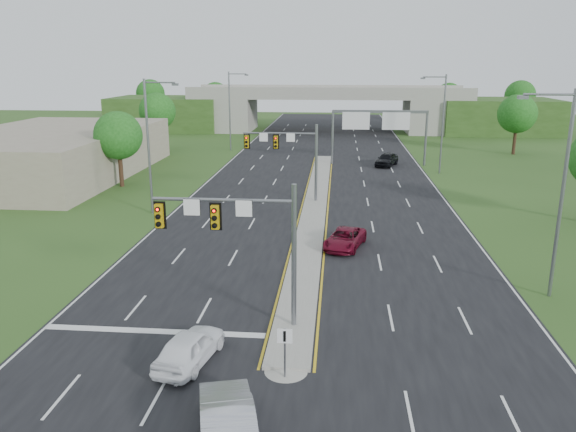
# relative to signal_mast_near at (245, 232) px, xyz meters

# --- Properties ---
(ground) EXTENTS (240.00, 240.00, 0.00)m
(ground) POSITION_rel_signal_mast_near_xyz_m (2.26, 0.07, -4.73)
(ground) COLOR #2C4C1B
(ground) RESTS_ON ground
(road) EXTENTS (24.00, 160.00, 0.02)m
(road) POSITION_rel_signal_mast_near_xyz_m (2.26, 35.07, -4.72)
(road) COLOR black
(road) RESTS_ON ground
(median) EXTENTS (2.00, 54.00, 0.16)m
(median) POSITION_rel_signal_mast_near_xyz_m (2.26, 23.07, -4.63)
(median) COLOR gray
(median) RESTS_ON road
(median_nose) EXTENTS (2.00, 2.00, 0.16)m
(median_nose) POSITION_rel_signal_mast_near_xyz_m (2.26, -3.93, -4.63)
(median_nose) COLOR gray
(median_nose) RESTS_ON road
(lane_markings) EXTENTS (23.72, 160.00, 0.01)m
(lane_markings) POSITION_rel_signal_mast_near_xyz_m (1.66, 28.99, -4.70)
(lane_markings) COLOR gold
(lane_markings) RESTS_ON road
(signal_mast_near) EXTENTS (6.62, 0.60, 7.00)m
(signal_mast_near) POSITION_rel_signal_mast_near_xyz_m (0.00, 0.00, 0.00)
(signal_mast_near) COLOR slate
(signal_mast_near) RESTS_ON ground
(signal_mast_far) EXTENTS (6.62, 0.60, 7.00)m
(signal_mast_far) POSITION_rel_signal_mast_near_xyz_m (0.00, 25.00, 0.00)
(signal_mast_far) COLOR slate
(signal_mast_far) RESTS_ON ground
(keep_right_sign) EXTENTS (0.60, 0.13, 2.20)m
(keep_right_sign) POSITION_rel_signal_mast_near_xyz_m (2.26, -4.45, -3.21)
(keep_right_sign) COLOR slate
(keep_right_sign) RESTS_ON ground
(sign_gantry) EXTENTS (11.58, 0.44, 6.67)m
(sign_gantry) POSITION_rel_signal_mast_near_xyz_m (8.95, 44.99, 0.51)
(sign_gantry) COLOR slate
(sign_gantry) RESTS_ON ground
(overpass) EXTENTS (80.00, 14.00, 8.10)m
(overpass) POSITION_rel_signal_mast_near_xyz_m (2.26, 80.07, -1.17)
(overpass) COLOR gray
(overpass) RESTS_ON ground
(lightpole_l_mid) EXTENTS (2.85, 0.25, 11.00)m
(lightpole_l_mid) POSITION_rel_signal_mast_near_xyz_m (-11.03, 20.07, 1.38)
(lightpole_l_mid) COLOR slate
(lightpole_l_mid) RESTS_ON ground
(lightpole_l_far) EXTENTS (2.85, 0.25, 11.00)m
(lightpole_l_far) POSITION_rel_signal_mast_near_xyz_m (-11.03, 55.07, 1.38)
(lightpole_l_far) COLOR slate
(lightpole_l_far) RESTS_ON ground
(lightpole_r_near) EXTENTS (2.85, 0.25, 11.00)m
(lightpole_r_near) POSITION_rel_signal_mast_near_xyz_m (15.56, 5.07, 1.38)
(lightpole_r_near) COLOR slate
(lightpole_r_near) RESTS_ON ground
(lightpole_r_far) EXTENTS (2.85, 0.25, 11.00)m
(lightpole_r_far) POSITION_rel_signal_mast_near_xyz_m (15.56, 40.07, 1.38)
(lightpole_r_far) COLOR slate
(lightpole_r_far) RESTS_ON ground
(tree_l_near) EXTENTS (4.80, 4.80, 7.60)m
(tree_l_near) POSITION_rel_signal_mast_near_xyz_m (-17.74, 30.07, 0.45)
(tree_l_near) COLOR #382316
(tree_l_near) RESTS_ON ground
(tree_l_mid) EXTENTS (5.20, 5.20, 8.12)m
(tree_l_mid) POSITION_rel_signal_mast_near_xyz_m (-21.74, 55.07, 0.78)
(tree_l_mid) COLOR #382316
(tree_l_mid) RESTS_ON ground
(tree_r_mid) EXTENTS (5.20, 5.20, 8.12)m
(tree_r_mid) POSITION_rel_signal_mast_near_xyz_m (28.26, 55.07, 0.78)
(tree_r_mid) COLOR #382316
(tree_r_mid) RESTS_ON ground
(tree_back_a) EXTENTS (6.00, 6.00, 8.85)m
(tree_back_a) POSITION_rel_signal_mast_near_xyz_m (-35.74, 94.07, 1.11)
(tree_back_a) COLOR #382316
(tree_back_a) RESTS_ON ground
(tree_back_b) EXTENTS (5.60, 5.60, 8.32)m
(tree_back_b) POSITION_rel_signal_mast_near_xyz_m (-21.74, 94.07, 0.78)
(tree_back_b) COLOR #382316
(tree_back_b) RESTS_ON ground
(tree_back_c) EXTENTS (5.60, 5.60, 8.32)m
(tree_back_c) POSITION_rel_signal_mast_near_xyz_m (26.26, 94.07, 0.78)
(tree_back_c) COLOR #382316
(tree_back_c) RESTS_ON ground
(tree_back_d) EXTENTS (6.00, 6.00, 8.85)m
(tree_back_d) POSITION_rel_signal_mast_near_xyz_m (40.26, 94.07, 1.11)
(tree_back_d) COLOR #382316
(tree_back_d) RESTS_ON ground
(commercial_building) EXTENTS (18.00, 30.00, 5.00)m
(commercial_building) POSITION_rel_signal_mast_near_xyz_m (-27.74, 35.07, -2.23)
(commercial_building) COLOR gray
(commercial_building) RESTS_ON ground
(car_white) EXTENTS (2.53, 4.49, 1.44)m
(car_white) POSITION_rel_signal_mast_near_xyz_m (-1.82, -3.57, -3.98)
(car_white) COLOR white
(car_white) RESTS_ON road
(car_silver) EXTENTS (2.98, 5.29, 1.65)m
(car_silver) POSITION_rel_signal_mast_near_xyz_m (0.76, -8.57, -3.88)
(car_silver) COLOR #AEAFB6
(car_silver) RESTS_ON road
(car_far_a) EXTENTS (3.29, 5.00, 1.28)m
(car_far_a) POSITION_rel_signal_mast_near_xyz_m (4.78, 12.31, -4.07)
(car_far_a) COLOR maroon
(car_far_a) RESTS_ON road
(car_far_c) EXTENTS (3.50, 5.11, 1.62)m
(car_far_c) POSITION_rel_signal_mast_near_xyz_m (10.12, 44.30, -3.90)
(car_far_c) COLOR black
(car_far_c) RESTS_ON road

